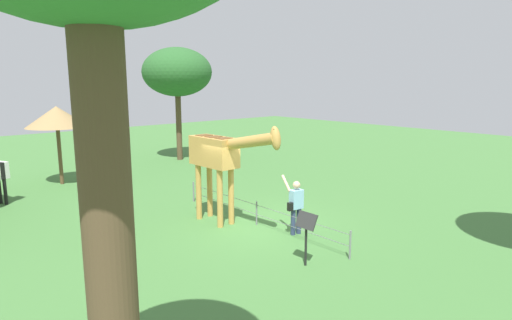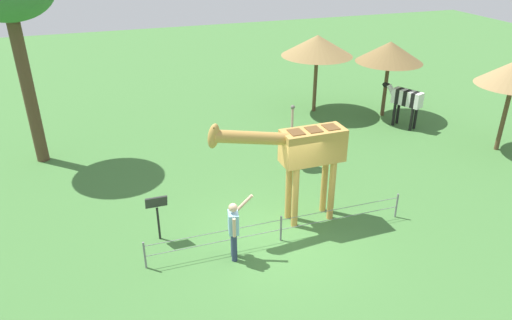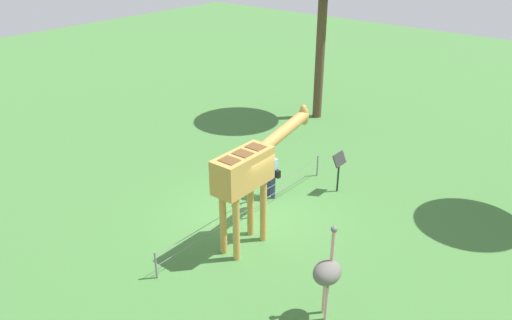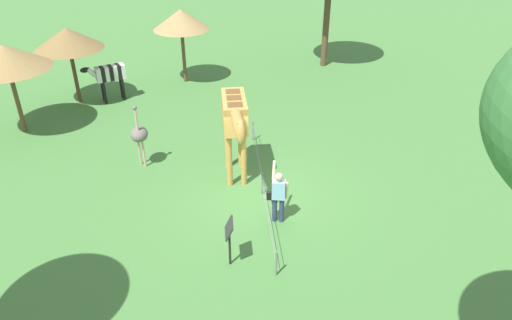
% 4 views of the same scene
% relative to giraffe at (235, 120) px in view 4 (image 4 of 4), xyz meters
% --- Properties ---
extents(ground_plane, '(60.00, 60.00, 0.00)m').
position_rel_giraffe_xyz_m(ground_plane, '(0.84, 0.67, -2.14)').
color(ground_plane, '#427538').
extents(giraffe, '(3.73, 0.74, 3.26)m').
position_rel_giraffe_xyz_m(giraffe, '(0.00, 0.00, 0.00)').
color(giraffe, '#C69347').
rests_on(giraffe, ground_plane).
extents(visitor, '(0.69, 0.59, 1.70)m').
position_rel_giraffe_xyz_m(visitor, '(2.20, 1.05, -1.24)').
color(visitor, navy).
rests_on(visitor, ground_plane).
extents(zebra, '(1.03, 1.77, 1.66)m').
position_rel_giraffe_xyz_m(zebra, '(-6.78, -5.03, -0.98)').
color(zebra, black).
rests_on(zebra, ground_plane).
extents(ostrich, '(0.70, 0.56, 2.25)m').
position_rel_giraffe_xyz_m(ostrich, '(-1.17, -3.08, -0.97)').
color(ostrich, '#CC9E93').
rests_on(ostrich, ground_plane).
extents(shade_hut_near, '(3.04, 3.04, 3.36)m').
position_rel_giraffe_xyz_m(shade_hut_near, '(-4.11, -7.87, 0.77)').
color(shade_hut_near, brown).
rests_on(shade_hut_near, ground_plane).
extents(shade_hut_far, '(2.77, 2.77, 3.21)m').
position_rel_giraffe_xyz_m(shade_hut_far, '(-6.71, -6.40, 0.63)').
color(shade_hut_far, brown).
rests_on(shade_hut_far, ground_plane).
extents(shade_hut_aside, '(2.53, 2.53, 3.36)m').
position_rel_giraffe_xyz_m(shade_hut_aside, '(-8.81, -1.98, 0.76)').
color(shade_hut_aside, brown).
rests_on(shade_hut_aside, ground_plane).
extents(info_sign, '(0.56, 0.21, 1.32)m').
position_rel_giraffe_xyz_m(info_sign, '(3.85, -0.35, -1.19)').
color(info_sign, black).
rests_on(info_sign, ground_plane).
extents(wire_fence, '(7.05, 0.05, 0.75)m').
position_rel_giraffe_xyz_m(wire_fence, '(0.84, 0.74, -1.74)').
color(wire_fence, slate).
rests_on(wire_fence, ground_plane).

